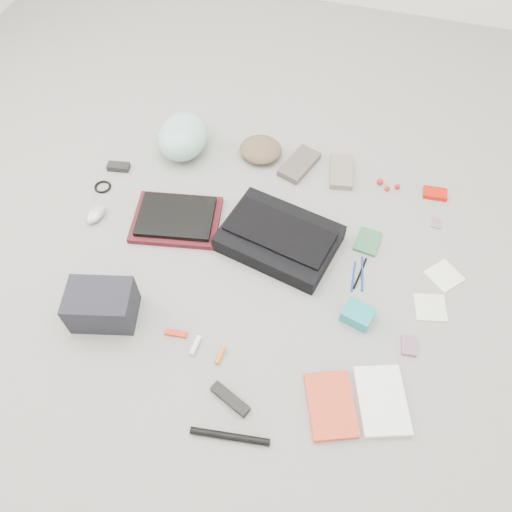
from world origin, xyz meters
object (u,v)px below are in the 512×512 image
(bike_helmet, at_px, (183,136))
(accordion_wallet, at_px, (358,315))
(laptop, at_px, (176,216))
(camera_bag, at_px, (102,305))
(book_red, at_px, (331,405))
(messenger_bag, at_px, (279,238))

(bike_helmet, distance_m, accordion_wallet, 1.13)
(laptop, bearing_deg, camera_bag, -110.66)
(bike_helmet, height_order, camera_bag, bike_helmet)
(laptop, bearing_deg, accordion_wallet, -27.13)
(camera_bag, bearing_deg, bike_helmet, 78.17)
(bike_helmet, distance_m, camera_bag, 0.90)
(bike_helmet, bearing_deg, accordion_wallet, -40.74)
(bike_helmet, height_order, book_red, bike_helmet)
(book_red, bearing_deg, messenger_bag, 97.96)
(messenger_bag, bearing_deg, book_red, -48.34)
(accordion_wallet, bearing_deg, laptop, 178.01)
(camera_bag, relative_size, book_red, 1.03)
(bike_helmet, height_order, accordion_wallet, bike_helmet)
(messenger_bag, distance_m, bike_helmet, 0.69)
(book_red, bearing_deg, laptop, 121.55)
(messenger_bag, distance_m, accordion_wallet, 0.44)
(messenger_bag, relative_size, book_red, 1.99)
(messenger_bag, xyz_separation_m, camera_bag, (-0.52, -0.50, 0.04))
(messenger_bag, relative_size, accordion_wallet, 4.20)
(camera_bag, bearing_deg, messenger_bag, 29.07)
(camera_bag, height_order, book_red, camera_bag)
(laptop, relative_size, camera_bag, 1.34)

